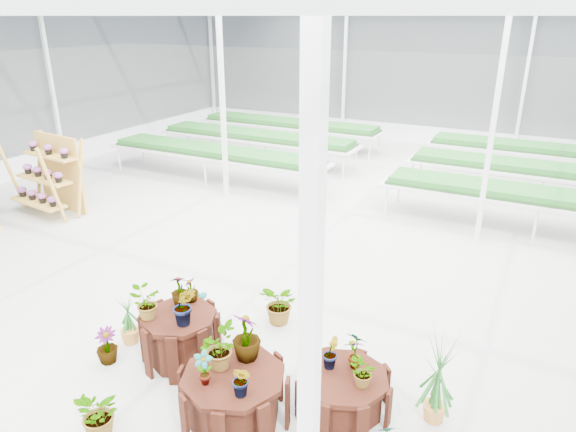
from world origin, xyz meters
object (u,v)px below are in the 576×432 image
at_px(plinth_low, 343,393).
at_px(shelf_rack, 45,176).
at_px(plinth_tall, 181,338).
at_px(plinth_mid, 234,397).

relative_size(plinth_low, shelf_rack, 0.61).
bearing_deg(plinth_low, plinth_tall, -177.40).
bearing_deg(plinth_mid, plinth_tall, 153.43).
relative_size(plinth_tall, plinth_low, 0.93).
height_order(plinth_mid, plinth_low, plinth_mid).
xyz_separation_m(plinth_mid, plinth_low, (1.00, 0.70, -0.07)).
relative_size(plinth_tall, shelf_rack, 0.56).
relative_size(plinth_mid, shelf_rack, 0.68).
distance_m(plinth_tall, plinth_mid, 1.34).
relative_size(plinth_mid, plinth_low, 1.12).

